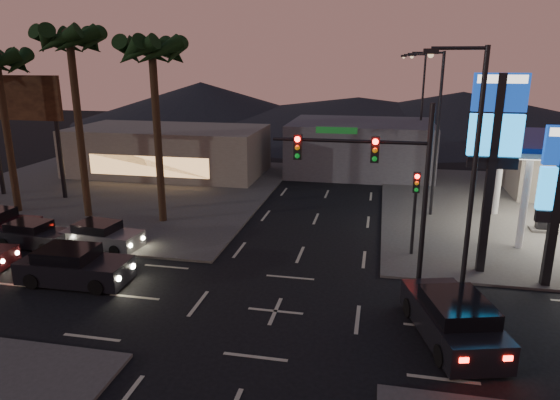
% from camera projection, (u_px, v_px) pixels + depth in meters
% --- Properties ---
extents(ground, '(140.00, 140.00, 0.00)m').
position_uv_depth(ground, '(275.00, 311.00, 19.59)').
color(ground, black).
rests_on(ground, ground).
extents(corner_lot_nw, '(24.00, 24.00, 0.12)m').
position_uv_depth(corner_lot_nw, '(113.00, 189.00, 37.74)').
color(corner_lot_nw, '#47443F').
rests_on(corner_lot_nw, ground).
extents(pylon_sign_tall, '(2.20, 0.35, 9.00)m').
position_uv_depth(pylon_sign_tall, '(495.00, 135.00, 21.39)').
color(pylon_sign_tall, black).
rests_on(pylon_sign_tall, ground).
extents(pylon_sign_short, '(1.60, 0.35, 7.00)m').
position_uv_depth(pylon_sign_short, '(560.00, 183.00, 20.44)').
color(pylon_sign_short, black).
rests_on(pylon_sign_short, ground).
extents(traffic_signal_mast, '(6.10, 0.39, 8.00)m').
position_uv_depth(traffic_signal_mast, '(380.00, 175.00, 19.31)').
color(traffic_signal_mast, black).
rests_on(traffic_signal_mast, ground).
extents(pedestal_signal, '(0.32, 0.39, 4.30)m').
position_uv_depth(pedestal_signal, '(415.00, 200.00, 24.31)').
color(pedestal_signal, black).
rests_on(pedestal_signal, ground).
extents(streetlight_near, '(2.14, 0.25, 10.00)m').
position_uv_depth(streetlight_near, '(468.00, 171.00, 17.66)').
color(streetlight_near, black).
rests_on(streetlight_near, ground).
extents(streetlight_mid, '(2.14, 0.25, 10.00)m').
position_uv_depth(streetlight_mid, '(434.00, 125.00, 29.92)').
color(streetlight_mid, black).
rests_on(streetlight_mid, ground).
extents(streetlight_far, '(2.14, 0.25, 10.00)m').
position_uv_depth(streetlight_far, '(420.00, 105.00, 43.11)').
color(streetlight_far, black).
rests_on(streetlight_far, ground).
extents(palm_a, '(4.41, 4.41, 10.86)m').
position_uv_depth(palm_a, '(153.00, 61.00, 27.71)').
color(palm_a, black).
rests_on(palm_a, ground).
extents(palm_b, '(4.41, 4.41, 11.46)m').
position_uv_depth(palm_b, '(71.00, 51.00, 28.52)').
color(palm_b, black).
rests_on(palm_b, ground).
extents(billboard, '(6.00, 0.30, 8.50)m').
position_uv_depth(billboard, '(22.00, 108.00, 34.07)').
color(billboard, black).
rests_on(billboard, ground).
extents(building_far_west, '(16.00, 8.00, 4.00)m').
position_uv_depth(building_far_west, '(169.00, 151.00, 42.48)').
color(building_far_west, '#726B5B').
rests_on(building_far_west, ground).
extents(building_far_mid, '(12.00, 9.00, 4.40)m').
position_uv_depth(building_far_mid, '(361.00, 147.00, 43.11)').
color(building_far_mid, '#4C4C51').
rests_on(building_far_mid, ground).
extents(hill_left, '(40.00, 40.00, 6.00)m').
position_uv_depth(hill_left, '(201.00, 101.00, 80.15)').
color(hill_left, black).
rests_on(hill_left, ground).
extents(hill_right, '(50.00, 50.00, 5.00)m').
position_uv_depth(hill_right, '(462.00, 109.00, 72.57)').
color(hill_right, black).
rests_on(hill_right, ground).
extents(hill_center, '(60.00, 60.00, 4.00)m').
position_uv_depth(hill_center, '(358.00, 111.00, 75.60)').
color(hill_center, black).
rests_on(hill_center, ground).
extents(car_lane_a_front, '(4.96, 2.16, 1.60)m').
position_uv_depth(car_lane_a_front, '(74.00, 266.00, 21.95)').
color(car_lane_a_front, black).
rests_on(car_lane_a_front, ground).
extents(car_lane_b_front, '(4.37, 2.20, 1.38)m').
position_uv_depth(car_lane_b_front, '(102.00, 236.00, 26.02)').
color(car_lane_b_front, '#5D5E60').
rests_on(car_lane_b_front, ground).
extents(car_lane_b_mid, '(4.17, 2.01, 1.32)m').
position_uv_depth(car_lane_b_mid, '(34.00, 235.00, 26.29)').
color(car_lane_b_mid, black).
rests_on(car_lane_b_mid, ground).
extents(suv_station, '(3.40, 5.43, 1.69)m').
position_uv_depth(suv_station, '(453.00, 319.00, 17.43)').
color(suv_station, black).
rests_on(suv_station, ground).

